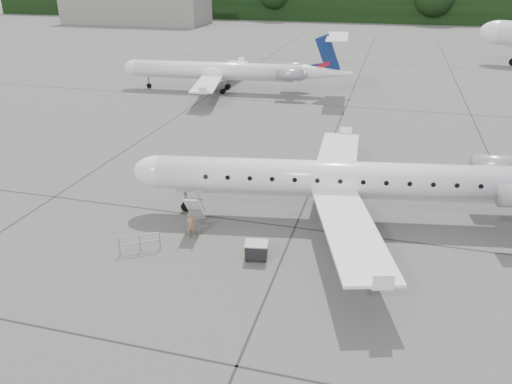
% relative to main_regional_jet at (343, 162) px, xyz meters
% --- Properties ---
extents(ground, '(320.00, 320.00, 0.00)m').
position_rel_main_regional_jet_xyz_m(ground, '(1.21, -4.70, -3.73)').
color(ground, '#5F5F5C').
rests_on(ground, ground).
extents(treeline, '(260.00, 4.00, 8.00)m').
position_rel_main_regional_jet_xyz_m(treeline, '(1.21, 125.30, 0.27)').
color(treeline, black).
rests_on(treeline, ground).
extents(terminal_building, '(40.00, 14.00, 10.00)m').
position_rel_main_regional_jet_xyz_m(terminal_building, '(-68.79, 105.30, 1.27)').
color(terminal_building, gray).
rests_on(terminal_building, ground).
extents(main_regional_jet, '(32.28, 25.68, 7.46)m').
position_rel_main_regional_jet_xyz_m(main_regional_jet, '(0.00, 0.00, 0.00)').
color(main_regional_jet, white).
rests_on(main_regional_jet, ground).
extents(airstair, '(1.20, 2.22, 2.34)m').
position_rel_main_regional_jet_xyz_m(airstair, '(-8.23, -3.63, -2.56)').
color(airstair, white).
rests_on(airstair, ground).
extents(passenger, '(0.67, 0.56, 1.56)m').
position_rel_main_regional_jet_xyz_m(passenger, '(-8.03, -4.81, -2.95)').
color(passenger, '#966A51').
rests_on(passenger, ground).
extents(safety_railing, '(1.88, 1.27, 1.00)m').
position_rel_main_regional_jet_xyz_m(safety_railing, '(-10.16, -7.07, -3.23)').
color(safety_railing, gray).
rests_on(safety_railing, ground).
extents(baggage_cart, '(1.32, 1.13, 1.02)m').
position_rel_main_regional_jet_xyz_m(baggage_cart, '(-3.74, -6.09, -3.22)').
color(baggage_cart, black).
rests_on(baggage_cart, ground).
extents(bg_regional_left, '(29.20, 22.17, 7.24)m').
position_rel_main_regional_jet_xyz_m(bg_regional_left, '(-19.06, 31.54, -0.11)').
color(bg_regional_left, white).
rests_on(bg_regional_left, ground).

